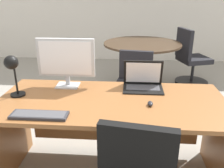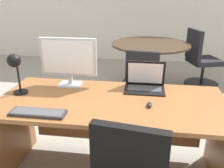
{
  "view_description": "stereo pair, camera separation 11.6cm",
  "coord_description": "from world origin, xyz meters",
  "px_view_note": "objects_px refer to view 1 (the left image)",
  "views": [
    {
      "loc": [
        0.13,
        -1.75,
        1.54
      ],
      "look_at": [
        0.0,
        0.04,
        0.84
      ],
      "focal_mm": 38.98,
      "sensor_mm": 36.0,
      "label": 1
    },
    {
      "loc": [
        0.25,
        -1.73,
        1.54
      ],
      "look_at": [
        0.0,
        0.04,
        0.84
      ],
      "focal_mm": 38.98,
      "sensor_mm": 36.0,
      "label": 2
    }
  ],
  "objects_px": {
    "laptop": "(143,79)",
    "mouse": "(150,104)",
    "meeting_chair_near": "(190,62)",
    "desk_lamp": "(12,68)",
    "desk": "(112,120)",
    "meeting_chair_far": "(133,90)",
    "keyboard": "(39,115)",
    "monitor": "(66,59)",
    "meeting_table": "(142,54)"
  },
  "relations": [
    {
      "from": "desk",
      "to": "meeting_chair_far",
      "type": "distance_m",
      "value": 1.16
    },
    {
      "from": "laptop",
      "to": "mouse",
      "type": "bearing_deg",
      "value": -83.82
    },
    {
      "from": "monitor",
      "to": "laptop",
      "type": "bearing_deg",
      "value": 2.56
    },
    {
      "from": "monitor",
      "to": "laptop",
      "type": "relative_size",
      "value": 1.45
    },
    {
      "from": "meeting_chair_far",
      "to": "meeting_chair_near",
      "type": "bearing_deg",
      "value": 49.98
    },
    {
      "from": "desk_lamp",
      "to": "meeting_table",
      "type": "height_order",
      "value": "desk_lamp"
    },
    {
      "from": "laptop",
      "to": "desk_lamp",
      "type": "distance_m",
      "value": 1.09
    },
    {
      "from": "desk_lamp",
      "to": "meeting_chair_far",
      "type": "xyz_separation_m",
      "value": [
        0.97,
        1.17,
        -0.65
      ]
    },
    {
      "from": "desk",
      "to": "meeting_chair_far",
      "type": "bearing_deg",
      "value": 80.18
    },
    {
      "from": "monitor",
      "to": "desk",
      "type": "bearing_deg",
      "value": -26.87
    },
    {
      "from": "meeting_table",
      "to": "meeting_chair_far",
      "type": "bearing_deg",
      "value": -98.32
    },
    {
      "from": "desk",
      "to": "monitor",
      "type": "distance_m",
      "value": 0.66
    },
    {
      "from": "desk",
      "to": "laptop",
      "type": "height_order",
      "value": "laptop"
    },
    {
      "from": "monitor",
      "to": "desk_lamp",
      "type": "distance_m",
      "value": 0.44
    },
    {
      "from": "meeting_table",
      "to": "meeting_chair_near",
      "type": "bearing_deg",
      "value": 17.89
    },
    {
      "from": "keyboard",
      "to": "meeting_chair_far",
      "type": "bearing_deg",
      "value": 65.62
    },
    {
      "from": "meeting_table",
      "to": "laptop",
      "type": "bearing_deg",
      "value": -92.15
    },
    {
      "from": "desk",
      "to": "monitor",
      "type": "xyz_separation_m",
      "value": [
        -0.42,
        0.21,
        0.46
      ]
    },
    {
      "from": "monitor",
      "to": "keyboard",
      "type": "bearing_deg",
      "value": -95.82
    },
    {
      "from": "laptop",
      "to": "keyboard",
      "type": "distance_m",
      "value": 0.95
    },
    {
      "from": "monitor",
      "to": "meeting_table",
      "type": "height_order",
      "value": "monitor"
    },
    {
      "from": "desk_lamp",
      "to": "meeting_chair_near",
      "type": "distance_m",
      "value": 3.09
    },
    {
      "from": "meeting_table",
      "to": "meeting_chair_far",
      "type": "relative_size",
      "value": 1.51
    },
    {
      "from": "desk",
      "to": "keyboard",
      "type": "distance_m",
      "value": 0.64
    },
    {
      "from": "mouse",
      "to": "laptop",
      "type": "bearing_deg",
      "value": 96.18
    },
    {
      "from": "laptop",
      "to": "meeting_table",
      "type": "bearing_deg",
      "value": 87.85
    },
    {
      "from": "monitor",
      "to": "meeting_chair_near",
      "type": "height_order",
      "value": "monitor"
    },
    {
      "from": "desk",
      "to": "meeting_chair_near",
      "type": "distance_m",
      "value": 2.57
    },
    {
      "from": "desk",
      "to": "meeting_chair_far",
      "type": "height_order",
      "value": "meeting_chair_far"
    },
    {
      "from": "monitor",
      "to": "desk_lamp",
      "type": "relative_size",
      "value": 1.45
    },
    {
      "from": "meeting_chair_near",
      "to": "laptop",
      "type": "bearing_deg",
      "value": -114.04
    },
    {
      "from": "laptop",
      "to": "desk_lamp",
      "type": "height_order",
      "value": "desk_lamp"
    },
    {
      "from": "mouse",
      "to": "meeting_chair_near",
      "type": "relative_size",
      "value": 0.08
    },
    {
      "from": "laptop",
      "to": "desk_lamp",
      "type": "relative_size",
      "value": 1.0
    },
    {
      "from": "monitor",
      "to": "meeting_chair_far",
      "type": "distance_m",
      "value": 1.28
    },
    {
      "from": "meeting_table",
      "to": "meeting_chair_near",
      "type": "distance_m",
      "value": 0.91
    },
    {
      "from": "meeting_chair_near",
      "to": "desk_lamp",
      "type": "bearing_deg",
      "value": -129.93
    },
    {
      "from": "laptop",
      "to": "meeting_table",
      "type": "relative_size",
      "value": 0.28
    },
    {
      "from": "desk",
      "to": "keyboard",
      "type": "bearing_deg",
      "value": -143.07
    },
    {
      "from": "desk",
      "to": "laptop",
      "type": "distance_m",
      "value": 0.45
    },
    {
      "from": "meeting_table",
      "to": "meeting_chair_near",
      "type": "relative_size",
      "value": 1.28
    },
    {
      "from": "meeting_table",
      "to": "mouse",
      "type": "bearing_deg",
      "value": -90.69
    },
    {
      "from": "laptop",
      "to": "keyboard",
      "type": "height_order",
      "value": "laptop"
    },
    {
      "from": "desk_lamp",
      "to": "meeting_chair_near",
      "type": "height_order",
      "value": "desk_lamp"
    },
    {
      "from": "keyboard",
      "to": "desk",
      "type": "bearing_deg",
      "value": 36.93
    },
    {
      "from": "meeting_chair_near",
      "to": "mouse",
      "type": "bearing_deg",
      "value": -109.81
    },
    {
      "from": "monitor",
      "to": "meeting_chair_far",
      "type": "bearing_deg",
      "value": 56.04
    },
    {
      "from": "keyboard",
      "to": "mouse",
      "type": "relative_size",
      "value": 5.5
    },
    {
      "from": "mouse",
      "to": "desk_lamp",
      "type": "distance_m",
      "value": 1.11
    },
    {
      "from": "meeting_table",
      "to": "monitor",
      "type": "bearing_deg",
      "value": -112.46
    }
  ]
}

